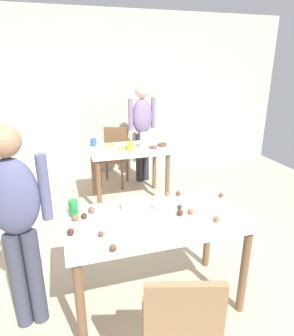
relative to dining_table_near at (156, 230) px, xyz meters
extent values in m
plane|color=tan|center=(0.14, -0.01, -0.65)|extent=(6.40, 6.40, 0.00)
cube|color=#BCB2A3|center=(0.14, 3.19, 0.65)|extent=(6.40, 0.10, 2.60)
cube|color=silver|center=(0.00, 0.00, 0.08)|extent=(1.30, 0.68, 0.04)
cylinder|color=brown|center=(-0.59, -0.28, -0.29)|extent=(0.06, 0.06, 0.71)
cylinder|color=brown|center=(0.59, -0.28, -0.29)|extent=(0.06, 0.06, 0.71)
cylinder|color=brown|center=(-0.59, 0.28, -0.29)|extent=(0.06, 0.06, 0.71)
cylinder|color=brown|center=(0.59, 0.28, -0.29)|extent=(0.06, 0.06, 0.71)
cube|color=white|center=(0.23, 1.86, 0.08)|extent=(1.02, 0.67, 0.04)
cylinder|color=brown|center=(-0.22, 1.58, -0.29)|extent=(0.06, 0.06, 0.71)
cylinder|color=brown|center=(0.68, 1.58, -0.29)|extent=(0.06, 0.06, 0.71)
cylinder|color=brown|center=(-0.22, 2.14, -0.29)|extent=(0.06, 0.06, 0.71)
cylinder|color=brown|center=(0.68, 2.14, -0.29)|extent=(0.06, 0.06, 0.71)
cube|color=olive|center=(-0.08, -0.64, -0.22)|extent=(0.49, 0.49, 0.04)
cube|color=olive|center=(-0.13, -0.81, 0.01)|extent=(0.38, 0.14, 0.42)
cylinder|color=olive|center=(-0.20, -0.43, -0.44)|extent=(0.04, 0.04, 0.41)
cylinder|color=olive|center=(0.13, -0.52, -0.44)|extent=(0.04, 0.04, 0.41)
cube|color=brown|center=(0.13, 2.48, -0.22)|extent=(0.53, 0.53, 0.04)
cube|color=brown|center=(0.21, 2.64, 0.01)|extent=(0.36, 0.20, 0.42)
cylinder|color=brown|center=(0.21, 2.25, -0.44)|extent=(0.04, 0.04, 0.41)
cylinder|color=brown|center=(-0.09, 2.40, -0.44)|extent=(0.04, 0.04, 0.41)
cylinder|color=brown|center=(0.36, 2.55, -0.44)|extent=(0.04, 0.04, 0.41)
cylinder|color=brown|center=(0.05, 2.70, -0.44)|extent=(0.04, 0.04, 0.41)
cylinder|color=#383D4C|center=(-0.98, 0.06, -0.28)|extent=(0.11, 0.11, 0.74)
cylinder|color=#383D4C|center=(-0.87, 0.07, -0.28)|extent=(0.11, 0.11, 0.74)
ellipsoid|color=#4C5175|center=(-0.93, 0.07, 0.36)|extent=(0.33, 0.21, 0.53)
sphere|color=#997051|center=(-0.93, 0.07, 0.72)|extent=(0.20, 0.20, 0.20)
cylinder|color=#4C5175|center=(-0.74, 0.07, 0.40)|extent=(0.07, 0.07, 0.45)
cylinder|color=#28282D|center=(0.66, 2.53, -0.26)|extent=(0.11, 0.11, 0.77)
cylinder|color=#28282D|center=(0.55, 2.51, -0.26)|extent=(0.11, 0.11, 0.77)
ellipsoid|color=slate|center=(0.60, 2.52, 0.39)|extent=(0.35, 0.25, 0.54)
sphere|color=beige|center=(0.60, 2.52, 0.77)|extent=(0.21, 0.21, 0.21)
cylinder|color=slate|center=(0.79, 2.55, 0.43)|extent=(0.08, 0.08, 0.46)
cylinder|color=slate|center=(0.42, 2.49, 0.43)|extent=(0.08, 0.08, 0.46)
cylinder|color=white|center=(-0.11, 0.16, 0.14)|extent=(0.22, 0.22, 0.06)
cylinder|color=#198438|center=(-0.57, 0.19, 0.17)|extent=(0.07, 0.07, 0.12)
cube|color=silver|center=(0.14, -0.18, 0.11)|extent=(0.17, 0.02, 0.01)
cylinder|color=white|center=(0.05, 0.09, 0.16)|extent=(0.08, 0.08, 0.12)
sphere|color=brown|center=(0.20, 0.32, 0.12)|extent=(0.04, 0.04, 0.04)
sphere|color=brown|center=(0.62, 0.17, 0.12)|extent=(0.04, 0.04, 0.04)
sphere|color=#3D2319|center=(-0.50, 0.13, 0.13)|extent=(0.04, 0.04, 0.04)
sphere|color=brown|center=(0.38, -0.18, 0.13)|extent=(0.04, 0.04, 0.04)
sphere|color=#3D2319|center=(0.17, -0.03, 0.13)|extent=(0.05, 0.05, 0.05)
sphere|color=brown|center=(-0.44, 0.20, 0.13)|extent=(0.05, 0.05, 0.05)
sphere|color=brown|center=(-0.37, -0.31, 0.13)|extent=(0.04, 0.04, 0.04)
sphere|color=brown|center=(0.25, -0.03, 0.13)|extent=(0.04, 0.04, 0.04)
sphere|color=#3D2319|center=(-0.60, -0.06, 0.13)|extent=(0.05, 0.05, 0.05)
sphere|color=brown|center=(-0.42, -0.14, 0.12)|extent=(0.04, 0.04, 0.04)
sphere|color=#3D2319|center=(0.21, 0.07, 0.12)|extent=(0.04, 0.04, 0.04)
sphere|color=brown|center=(-0.56, 0.12, 0.13)|extent=(0.05, 0.05, 0.05)
sphere|color=brown|center=(0.29, 0.29, 0.13)|extent=(0.04, 0.04, 0.04)
sphere|color=brown|center=(0.10, 0.26, 0.13)|extent=(0.04, 0.04, 0.04)
cylinder|color=white|center=(0.43, 1.79, 0.21)|extent=(0.12, 0.12, 0.21)
cylinder|color=#3351B2|center=(-0.20, 2.08, 0.16)|extent=(0.08, 0.08, 0.10)
cylinder|color=yellow|center=(0.22, 1.73, 0.16)|extent=(0.09, 0.09, 0.11)
torus|color=gold|center=(0.03, 2.01, 0.12)|extent=(0.13, 0.13, 0.04)
torus|color=pink|center=(0.20, 1.96, 0.12)|extent=(0.10, 0.10, 0.03)
torus|color=gold|center=(0.15, 1.81, 0.12)|extent=(0.14, 0.14, 0.04)
torus|color=brown|center=(0.53, 1.74, 0.12)|extent=(0.11, 0.11, 0.03)
torus|color=brown|center=(0.68, 1.82, 0.12)|extent=(0.13, 0.13, 0.04)
camera|label=1|loc=(-0.60, -1.77, 1.15)|focal=31.35mm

